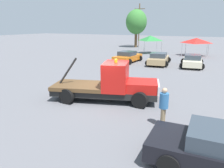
# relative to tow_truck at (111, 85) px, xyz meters

# --- Properties ---
(ground_plane) EXTENTS (160.00, 160.00, 0.00)m
(ground_plane) POSITION_rel_tow_truck_xyz_m (-0.37, -0.12, -0.97)
(ground_plane) COLOR slate
(tow_truck) EXTENTS (6.53, 3.78, 2.51)m
(tow_truck) POSITION_rel_tow_truck_xyz_m (0.00, 0.00, 0.00)
(tow_truck) COLOR black
(tow_truck) RESTS_ON ground
(person_near_truck) EXTENTS (0.39, 0.39, 1.77)m
(person_near_truck) POSITION_rel_tow_truck_xyz_m (3.61, -2.02, 0.06)
(person_near_truck) COLOR #847051
(person_near_truck) RESTS_ON ground
(parked_car_orange) EXTENTS (2.66, 4.53, 1.34)m
(parked_car_orange) POSITION_rel_tow_truck_xyz_m (-4.51, 13.13, -0.32)
(parked_car_orange) COLOR orange
(parked_car_orange) RESTS_ON ground
(parked_car_tan) EXTENTS (2.87, 4.76, 1.34)m
(parked_car_tan) POSITION_rel_tow_truck_xyz_m (-0.77, 13.29, -0.32)
(parked_car_tan) COLOR tan
(parked_car_tan) RESTS_ON ground
(parked_car_cream) EXTENTS (2.79, 4.57, 1.34)m
(parked_car_cream) POSITION_rel_tow_truck_xyz_m (2.82, 13.46, -0.32)
(parked_car_cream) COLOR beige
(parked_car_cream) RESTS_ON ground
(canopy_tent_green) EXTENTS (2.95, 2.95, 2.75)m
(canopy_tent_green) POSITION_rel_tow_truck_xyz_m (-4.65, 22.48, 1.39)
(canopy_tent_green) COLOR #9E9EA3
(canopy_tent_green) RESTS_ON ground
(canopy_tent_red) EXTENTS (3.31, 3.31, 2.56)m
(canopy_tent_red) POSITION_rel_tow_truck_xyz_m (2.05, 22.67, 1.23)
(canopy_tent_red) COLOR #9E9EA3
(canopy_tent_red) RESTS_ON ground
(tree_left) EXTENTS (4.09, 4.09, 7.30)m
(tree_left) POSITION_rel_tow_truck_xyz_m (-10.17, 30.65, 3.93)
(tree_left) COLOR brown
(tree_left) RESTS_ON ground
(traffic_cone) EXTENTS (0.40, 0.40, 0.55)m
(traffic_cone) POSITION_rel_tow_truck_xyz_m (1.62, 3.46, -0.71)
(traffic_cone) COLOR black
(traffic_cone) RESTS_ON ground
(utility_pole) EXTENTS (2.20, 0.24, 8.54)m
(utility_pole) POSITION_rel_tow_truck_xyz_m (-10.62, 33.50, 3.57)
(utility_pole) COLOR brown
(utility_pole) RESTS_ON ground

